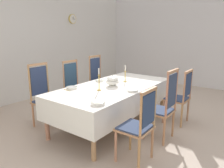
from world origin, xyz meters
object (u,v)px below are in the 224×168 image
at_px(chair_north_c, 99,80).
at_px(soup_tureen, 113,81).
at_px(chair_north_a, 44,95).
at_px(chair_north_b, 75,87).
at_px(spoon_primary, 102,80).
at_px(bowl_far_right, 133,90).
at_px(candlestick_east, 125,75).
at_px(chair_south_a, 139,124).
at_px(chair_south_b, 164,105).
at_px(spoon_secondary, 66,90).
at_px(bowl_near_right, 72,88).
at_px(dining_table, 113,90).
at_px(candlestick_west, 99,81).
at_px(bowl_near_left, 99,81).
at_px(mounted_clock, 72,19).
at_px(chair_south_c, 180,96).
at_px(bowl_far_left, 98,103).

bearing_deg(chair_north_c, soup_tureen, 50.88).
distance_m(chair_north_a, chair_north_b, 0.80).
bearing_deg(spoon_primary, bowl_far_right, -120.53).
height_order(soup_tureen, candlestick_east, candlestick_east).
distance_m(chair_south_a, candlestick_east, 1.61).
bearing_deg(chair_south_b, spoon_secondary, 115.87).
bearing_deg(bowl_near_right, dining_table, -37.23).
relative_size(candlestick_west, bowl_near_left, 2.42).
height_order(spoon_primary, mounted_clock, mounted_clock).
xyz_separation_m(chair_north_b, chair_north_c, (0.81, 0.00, 0.01)).
height_order(candlestick_east, mounted_clock, mounted_clock).
xyz_separation_m(bowl_near_right, mounted_clock, (2.24, 2.25, 1.34)).
xyz_separation_m(chair_north_b, spoon_primary, (0.22, -0.56, 0.19)).
bearing_deg(chair_north_c, bowl_near_left, 40.22).
bearing_deg(soup_tureen, chair_north_a, 127.83).
bearing_deg(candlestick_west, bowl_near_right, 112.96).
height_order(candlestick_west, mounted_clock, mounted_clock).
relative_size(chair_south_b, chair_south_c, 1.12).
bearing_deg(chair_south_a, bowl_far_right, 36.77).
bearing_deg(spoon_secondary, soup_tureen, -30.14).
distance_m(chair_south_b, bowl_near_left, 1.46).
bearing_deg(bowl_far_left, dining_table, 24.74).
xyz_separation_m(chair_south_c, candlestick_east, (-0.39, 1.01, 0.34)).
height_order(soup_tureen, candlestick_west, candlestick_west).
bearing_deg(candlestick_west, chair_south_a, -111.32).
distance_m(dining_table, bowl_far_right, 0.52).
bearing_deg(spoon_primary, bowl_far_left, -153.79).
height_order(chair_north_a, candlestick_east, chair_north_a).
bearing_deg(candlestick_west, bowl_near_left, 39.11).
distance_m(bowl_far_left, spoon_secondary, 0.97).
height_order(chair_north_c, candlestick_east, chair_north_c).
distance_m(chair_north_c, candlestick_east, 1.13).
bearing_deg(dining_table, chair_south_c, -51.26).
xyz_separation_m(dining_table, bowl_far_right, (-0.12, -0.50, 0.09)).
bearing_deg(dining_table, candlestick_east, 0.00).
distance_m(soup_tureen, bowl_far_right, 0.51).
height_order(dining_table, spoon_primary, spoon_primary).
relative_size(chair_north_b, bowl_far_right, 6.31).
bearing_deg(soup_tureen, bowl_far_right, -102.02).
bearing_deg(bowl_far_right, candlestick_west, 120.24).
height_order(chair_north_b, spoon_secondary, chair_north_b).
height_order(dining_table, chair_south_a, chair_south_a).
bearing_deg(candlestick_west, spoon_primary, 35.70).
xyz_separation_m(bowl_far_left, spoon_primary, (1.20, 0.91, -0.02)).
xyz_separation_m(dining_table, bowl_far_left, (-0.98, -0.45, 0.10)).
bearing_deg(chair_south_c, bowl_near_right, 133.95).
bearing_deg(spoon_primary, bowl_near_right, 168.53).
height_order(candlestick_west, bowl_far_left, candlestick_west).
bearing_deg(chair_north_a, dining_table, 128.45).
height_order(candlestick_west, spoon_secondary, candlestick_west).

